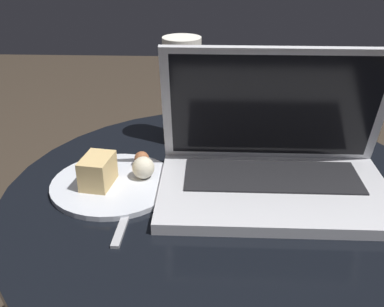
% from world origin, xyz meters
% --- Properties ---
extents(table, '(0.74, 0.74, 0.54)m').
position_xyz_m(table, '(0.00, 0.00, 0.41)').
color(table, '#515156').
rests_on(table, ground_plane).
extents(laptop, '(0.37, 0.23, 0.23)m').
position_xyz_m(laptop, '(0.07, 0.02, 0.59)').
color(laptop, silver).
rests_on(laptop, table).
extents(beer_glass, '(0.07, 0.07, 0.21)m').
position_xyz_m(beer_glass, '(-0.09, 0.20, 0.64)').
color(beer_glass, brown).
rests_on(beer_glass, table).
extents(snack_plate, '(0.21, 0.21, 0.06)m').
position_xyz_m(snack_plate, '(-0.19, 0.01, 0.55)').
color(snack_plate, silver).
rests_on(snack_plate, table).
extents(fork, '(0.03, 0.17, 0.00)m').
position_xyz_m(fork, '(-0.16, -0.06, 0.54)').
color(fork, '#B2B2B7').
rests_on(fork, table).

